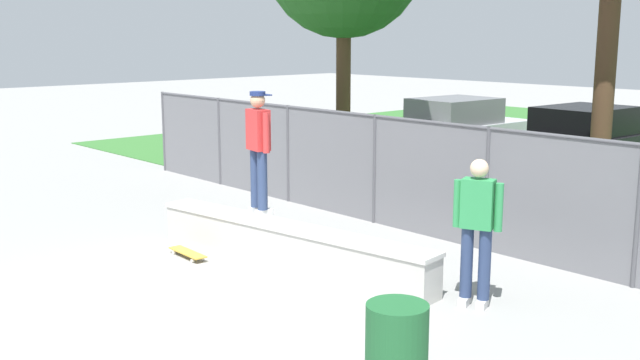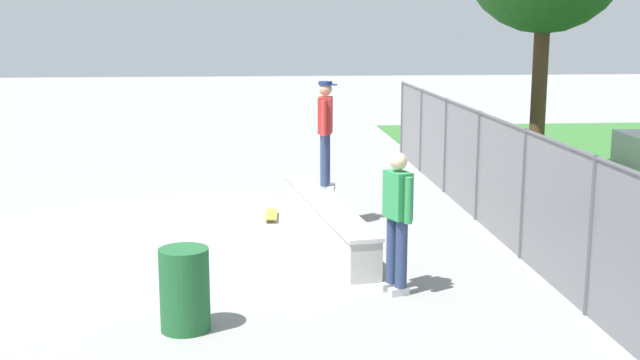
% 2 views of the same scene
% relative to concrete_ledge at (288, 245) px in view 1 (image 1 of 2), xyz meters
% --- Properties ---
extents(ground_plane, '(80.00, 80.00, 0.00)m').
position_rel_concrete_ledge_xyz_m(ground_plane, '(0.24, -1.97, -0.31)').
color(ground_plane, gray).
extents(concrete_ledge, '(4.90, 1.13, 0.61)m').
position_rel_concrete_ledge_xyz_m(concrete_ledge, '(0.00, 0.00, 0.00)').
color(concrete_ledge, '#B7B5AD').
rests_on(concrete_ledge, ground).
extents(skateboarder, '(0.59, 0.35, 1.84)m').
position_rel_concrete_ledge_xyz_m(skateboarder, '(-0.74, 0.07, 1.34)').
color(skateboarder, beige).
rests_on(skateboarder, concrete_ledge).
extents(skateboard, '(0.81, 0.23, 0.09)m').
position_rel_concrete_ledge_xyz_m(skateboard, '(-1.33, -0.84, -0.24)').
color(skateboard, gold).
rests_on(skateboard, ground).
extents(chainlink_fence, '(16.49, 0.07, 1.91)m').
position_rel_concrete_ledge_xyz_m(chainlink_fence, '(0.24, 2.75, 0.72)').
color(chainlink_fence, '#4C4C51').
rests_on(chainlink_fence, ground).
extents(car_silver, '(2.20, 4.30, 1.66)m').
position_rel_concrete_ledge_xyz_m(car_silver, '(-3.98, 9.04, 0.53)').
color(car_silver, '#B7BABF').
rests_on(car_silver, ground).
extents(car_black, '(2.20, 4.30, 1.66)m').
position_rel_concrete_ledge_xyz_m(car_black, '(-0.57, 9.39, 0.53)').
color(car_black, black).
rests_on(car_black, ground).
extents(bystander, '(0.57, 0.38, 1.82)m').
position_rel_concrete_ledge_xyz_m(bystander, '(2.77, 0.65, 0.70)').
color(bystander, beige).
rests_on(bystander, ground).
extents(trash_bin, '(0.56, 0.56, 0.95)m').
position_rel_concrete_ledge_xyz_m(trash_bin, '(3.82, -1.94, 0.16)').
color(trash_bin, '#1E592D').
rests_on(trash_bin, ground).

